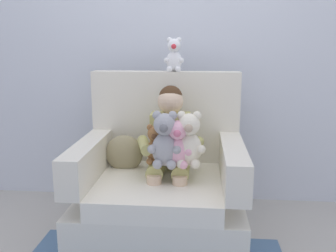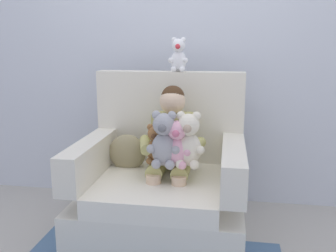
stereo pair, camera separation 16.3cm
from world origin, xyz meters
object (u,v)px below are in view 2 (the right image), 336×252
Objects in this scene: plush_pink at (177,145)px; plush_white_on_backrest at (179,56)px; armchair at (163,187)px; throw_pillow at (127,153)px; plush_brown at (156,145)px; seated_child at (171,143)px; plush_grey at (164,141)px; plush_cream at (188,141)px.

plush_pink is 0.71m from plush_white_on_backrest.
throw_pillow is (-0.27, 0.11, 0.20)m from armchair.
plush_white_on_backrest is at bearing 32.12° from throw_pillow.
seated_child is at bearing 73.00° from plush_brown.
plush_grey is 0.15m from plush_cream.
seated_child is 0.63m from plush_white_on_backrest.
throw_pillow is (-0.31, 0.28, -0.17)m from plush_grey.
seated_child is 2.73× the size of plush_pink.
seated_child is at bearing -16.60° from throw_pillow.
plush_white_on_backrest is (0.01, 0.30, 0.55)m from seated_child.
plush_white_on_backrest is (-0.06, 0.48, 0.51)m from plush_pink.
plush_white_on_backrest reaches higher than throw_pillow.
plush_pink is at bearing 177.69° from plush_cream.
seated_child is at bearing 112.22° from plush_cream.
throw_pillow is (-0.33, 0.10, -0.11)m from seated_child.
plush_grey is at bearing -89.71° from seated_child.
plush_pink is (-0.07, -0.02, -0.02)m from plush_cream.
plush_cream is at bearing 3.00° from plush_pink.
plush_grey is at bearing -76.45° from armchair.
plush_pink reaches higher than throw_pillow.
plush_cream is at bearing -37.36° from armchair.
plush_cream reaches higher than throw_pillow.
armchair is 3.16× the size of plush_cream.
plush_cream is (0.19, -0.14, 0.36)m from armchair.
plush_cream is at bearing -29.25° from throw_pillow.
seated_child is at bearing -100.57° from plush_white_on_backrest.
plush_pink is (0.14, -0.05, 0.02)m from plush_brown.
plush_white_on_backrest is at bearing 93.75° from seated_child.
seated_child is 0.19m from plush_grey.
seated_child reaches higher than plush_grey.
armchair is at bearing 111.57° from plush_grey.
seated_child is 0.36m from throw_pillow.
seated_child is 3.29× the size of plush_brown.
armchair is 0.43m from plush_cream.
plush_pink is (0.12, -0.16, 0.35)m from armchair.
plush_white_on_backrest is (-0.13, 0.46, 0.50)m from plush_cream.
plush_brown is at bearing -41.64° from throw_pillow.
armchair is 1.32× the size of seated_child.
plush_brown is 0.73× the size of plush_cream.
plush_white_on_backrest is (0.09, 0.43, 0.54)m from plush_brown.
plush_brown is (-0.02, -0.10, 0.32)m from armchair.
plush_grey is 1.15× the size of plush_pink.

